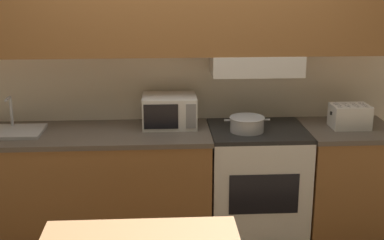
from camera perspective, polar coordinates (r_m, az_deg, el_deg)
The scene contains 9 objects.
ground_plane at distance 4.69m, azimuth -1.05°, elevation -10.56°, with size 16.00×16.00×0.00m, color #7F664C.
wall_back at distance 4.19m, azimuth -0.90°, elevation 7.77°, with size 5.63×0.38×2.55m.
lower_counter_main at distance 4.24m, azimuth -10.64°, elevation -7.11°, with size 1.83×0.68×0.90m.
lower_counter_right_stub at distance 4.45m, azimuth 15.98°, elevation -6.35°, with size 0.69×0.68×0.90m.
stove_range at distance 4.27m, azimuth 6.83°, elevation -6.75°, with size 0.73×0.65×0.90m.
cooking_pot at distance 4.03m, azimuth 5.88°, elevation -0.38°, with size 0.34×0.27×0.11m.
microwave at distance 4.15m, azimuth -2.43°, elevation 1.00°, with size 0.41×0.35×0.24m.
toaster at distance 4.28m, azimuth 16.48°, elevation 0.40°, with size 0.30×0.21×0.18m.
sink_basin at distance 4.20m, azimuth -19.03°, elevation -1.12°, with size 0.51×0.35×0.26m.
Camera 1 is at (-0.17, -4.21, 2.07)m, focal length 50.00 mm.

